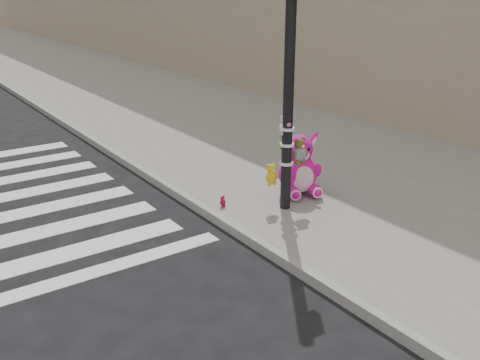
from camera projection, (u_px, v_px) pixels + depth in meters
ground at (205, 325)px, 5.83m from camera, size 120.00×120.00×0.00m
sidewalk_near at (174, 105)px, 16.20m from camera, size 7.00×80.00×0.14m
curb_edge at (60, 121)px, 14.34m from camera, size 0.12×80.00×0.15m
signal_pole at (289, 106)px, 8.02m from camera, size 0.69×0.49×4.00m
pink_bunny at (299, 169)px, 9.02m from camera, size 0.88×0.95×1.08m
red_teddy at (223, 201)px, 8.57m from camera, size 0.15×0.13×0.19m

